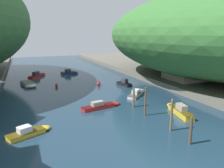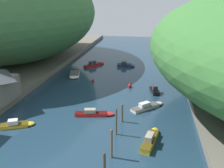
{
  "view_description": "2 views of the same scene",
  "coord_description": "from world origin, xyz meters",
  "px_view_note": "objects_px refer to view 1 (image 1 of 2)",
  "views": [
    {
      "loc": [
        -9.74,
        -8.09,
        9.72
      ],
      "look_at": [
        2.67,
        21.91,
        2.33
      ],
      "focal_mm": 35.0,
      "sensor_mm": 36.0,
      "label": 1
    },
    {
      "loc": [
        7.73,
        -13.38,
        16.34
      ],
      "look_at": [
        0.9,
        26.63,
        2.07
      ],
      "focal_mm": 40.0,
      "sensor_mm": 36.0,
      "label": 2
    }
  ],
  "objects_px": {
    "boat_yellow_tender": "(29,84)",
    "channel_buoy_far": "(99,84)",
    "boat_far_right_bank": "(137,93)",
    "channel_buoy_near": "(56,85)",
    "boat_open_rowboat": "(178,110)",
    "boat_red_skiff": "(70,72)",
    "boat_cabin_cruiser": "(30,132)",
    "boat_near_quay": "(102,106)",
    "right_bank_cottage": "(186,70)",
    "boat_mid_channel": "(38,75)",
    "boat_white_cruiser": "(123,83)"
  },
  "relations": [
    {
      "from": "boat_red_skiff",
      "to": "boat_far_right_bank",
      "type": "relative_size",
      "value": 0.85
    },
    {
      "from": "boat_near_quay",
      "to": "boat_far_right_bank",
      "type": "distance_m",
      "value": 8.46
    },
    {
      "from": "boat_near_quay",
      "to": "channel_buoy_near",
      "type": "relative_size",
      "value": 6.79
    },
    {
      "from": "boat_red_skiff",
      "to": "boat_near_quay",
      "type": "distance_m",
      "value": 27.41
    },
    {
      "from": "right_bank_cottage",
      "to": "boat_far_right_bank",
      "type": "height_order",
      "value": "right_bank_cottage"
    },
    {
      "from": "boat_yellow_tender",
      "to": "boat_cabin_cruiser",
      "type": "bearing_deg",
      "value": 74.67
    },
    {
      "from": "boat_cabin_cruiser",
      "to": "boat_mid_channel",
      "type": "bearing_deg",
      "value": 151.0
    },
    {
      "from": "boat_cabin_cruiser",
      "to": "boat_near_quay",
      "type": "bearing_deg",
      "value": 94.18
    },
    {
      "from": "boat_near_quay",
      "to": "channel_buoy_far",
      "type": "distance_m",
      "value": 13.05
    },
    {
      "from": "boat_cabin_cruiser",
      "to": "channel_buoy_near",
      "type": "bearing_deg",
      "value": 140.65
    },
    {
      "from": "right_bank_cottage",
      "to": "boat_near_quay",
      "type": "bearing_deg",
      "value": -161.2
    },
    {
      "from": "boat_near_quay",
      "to": "boat_far_right_bank",
      "type": "bearing_deg",
      "value": 106.46
    },
    {
      "from": "right_bank_cottage",
      "to": "boat_far_right_bank",
      "type": "relative_size",
      "value": 1.39
    },
    {
      "from": "boat_mid_channel",
      "to": "boat_far_right_bank",
      "type": "distance_m",
      "value": 26.72
    },
    {
      "from": "boat_yellow_tender",
      "to": "right_bank_cottage",
      "type": "bearing_deg",
      "value": 146.06
    },
    {
      "from": "boat_near_quay",
      "to": "right_bank_cottage",
      "type": "bearing_deg",
      "value": 98.39
    },
    {
      "from": "boat_yellow_tender",
      "to": "boat_near_quay",
      "type": "xyz_separation_m",
      "value": [
        8.67,
        -17.47,
        -0.01
      ]
    },
    {
      "from": "boat_near_quay",
      "to": "boat_open_rowboat",
      "type": "bearing_deg",
      "value": 44.7
    },
    {
      "from": "channel_buoy_far",
      "to": "right_bank_cottage",
      "type": "bearing_deg",
      "value": -19.36
    },
    {
      "from": "boat_mid_channel",
      "to": "boat_near_quay",
      "type": "relative_size",
      "value": 0.98
    },
    {
      "from": "boat_far_right_bank",
      "to": "channel_buoy_near",
      "type": "bearing_deg",
      "value": -176.64
    },
    {
      "from": "boat_cabin_cruiser",
      "to": "boat_far_right_bank",
      "type": "bearing_deg",
      "value": 93.8
    },
    {
      "from": "boat_open_rowboat",
      "to": "right_bank_cottage",
      "type": "bearing_deg",
      "value": 58.69
    },
    {
      "from": "boat_white_cruiser",
      "to": "channel_buoy_far",
      "type": "relative_size",
      "value": 3.83
    },
    {
      "from": "boat_red_skiff",
      "to": "boat_near_quay",
      "type": "bearing_deg",
      "value": -7.57
    },
    {
      "from": "boat_yellow_tender",
      "to": "boat_red_skiff",
      "type": "distance_m",
      "value": 14.11
    },
    {
      "from": "boat_mid_channel",
      "to": "right_bank_cottage",
      "type": "bearing_deg",
      "value": -1.58
    },
    {
      "from": "boat_open_rowboat",
      "to": "boat_red_skiff",
      "type": "xyz_separation_m",
      "value": [
        -6.8,
        33.08,
        -0.04
      ]
    },
    {
      "from": "right_bank_cottage",
      "to": "boat_yellow_tender",
      "type": "distance_m",
      "value": 30.68
    },
    {
      "from": "boat_yellow_tender",
      "to": "channel_buoy_far",
      "type": "height_order",
      "value": "channel_buoy_far"
    },
    {
      "from": "boat_mid_channel",
      "to": "channel_buoy_near",
      "type": "distance_m",
      "value": 12.38
    },
    {
      "from": "boat_yellow_tender",
      "to": "boat_far_right_bank",
      "type": "bearing_deg",
      "value": 126.41
    },
    {
      "from": "boat_open_rowboat",
      "to": "channel_buoy_near",
      "type": "xyz_separation_m",
      "value": [
        -12.05,
        20.21,
        -0.11
      ]
    },
    {
      "from": "boat_open_rowboat",
      "to": "boat_red_skiff",
      "type": "relative_size",
      "value": 1.33
    },
    {
      "from": "right_bank_cottage",
      "to": "boat_mid_channel",
      "type": "xyz_separation_m",
      "value": [
        -26.33,
        19.84,
        -2.61
      ]
    },
    {
      "from": "boat_red_skiff",
      "to": "channel_buoy_near",
      "type": "relative_size",
      "value": 5.1
    },
    {
      "from": "boat_cabin_cruiser",
      "to": "boat_mid_channel",
      "type": "distance_m",
      "value": 31.71
    },
    {
      "from": "boat_open_rowboat",
      "to": "channel_buoy_far",
      "type": "distance_m",
      "value": 18.67
    },
    {
      "from": "boat_yellow_tender",
      "to": "boat_far_right_bank",
      "type": "relative_size",
      "value": 1.03
    },
    {
      "from": "boat_mid_channel",
      "to": "channel_buoy_near",
      "type": "bearing_deg",
      "value": -42.99
    },
    {
      "from": "boat_white_cruiser",
      "to": "channel_buoy_near",
      "type": "bearing_deg",
      "value": 150.4
    },
    {
      "from": "right_bank_cottage",
      "to": "channel_buoy_near",
      "type": "relative_size",
      "value": 8.38
    },
    {
      "from": "channel_buoy_near",
      "to": "boat_near_quay",
      "type": "bearing_deg",
      "value": -75.06
    },
    {
      "from": "boat_mid_channel",
      "to": "channel_buoy_near",
      "type": "relative_size",
      "value": 6.69
    },
    {
      "from": "boat_far_right_bank",
      "to": "boat_red_skiff",
      "type": "bearing_deg",
      "value": 151.13
    },
    {
      "from": "boat_cabin_cruiser",
      "to": "boat_far_right_bank",
      "type": "height_order",
      "value": "boat_far_right_bank"
    },
    {
      "from": "boat_red_skiff",
      "to": "boat_far_right_bank",
      "type": "xyz_separation_m",
      "value": [
        6.16,
        -23.55,
        -0.07
      ]
    },
    {
      "from": "boat_white_cruiser",
      "to": "boat_cabin_cruiser",
      "type": "bearing_deg",
      "value": -151.69
    },
    {
      "from": "boat_open_rowboat",
      "to": "boat_white_cruiser",
      "type": "relative_size",
      "value": 1.39
    },
    {
      "from": "boat_near_quay",
      "to": "channel_buoy_far",
      "type": "xyz_separation_m",
      "value": [
        3.86,
        12.46,
        0.13
      ]
    }
  ]
}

